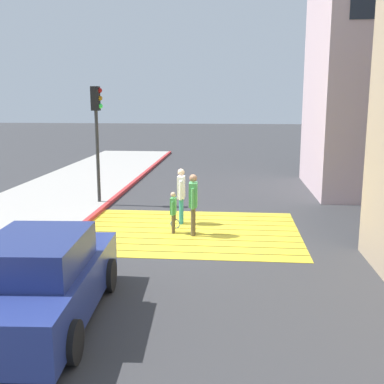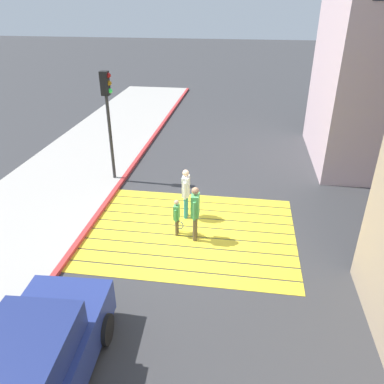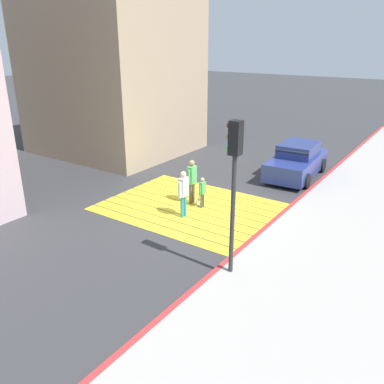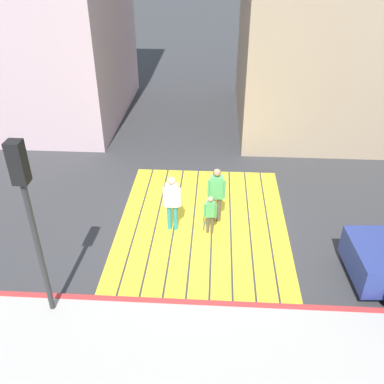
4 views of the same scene
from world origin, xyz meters
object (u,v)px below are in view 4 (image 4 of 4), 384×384
(pedestrian_adult_lead, at_px, (172,200))
(pedestrian_child_with_racket, at_px, (210,213))
(pedestrian_adult_trailing, at_px, (216,192))
(traffic_light_corner, at_px, (27,198))

(pedestrian_adult_lead, height_order, pedestrian_child_with_racket, pedestrian_adult_lead)
(pedestrian_adult_lead, bearing_deg, pedestrian_child_with_racket, -95.80)
(pedestrian_adult_lead, relative_size, pedestrian_adult_trailing, 0.98)
(pedestrian_adult_trailing, height_order, pedestrian_child_with_racket, pedestrian_adult_trailing)
(traffic_light_corner, xyz_separation_m, pedestrian_adult_lead, (3.26, -2.40, -2.03))
(pedestrian_adult_lead, xyz_separation_m, pedestrian_adult_trailing, (0.48, -1.23, 0.02))
(traffic_light_corner, xyz_separation_m, pedestrian_child_with_racket, (3.16, -3.46, -2.36))
(pedestrian_adult_lead, relative_size, pedestrian_child_with_racket, 1.42)
(traffic_light_corner, xyz_separation_m, pedestrian_adult_trailing, (3.74, -3.63, -2.01))
(traffic_light_corner, height_order, pedestrian_child_with_racket, traffic_light_corner)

